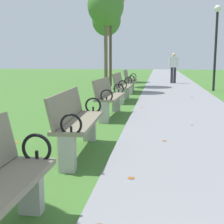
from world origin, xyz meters
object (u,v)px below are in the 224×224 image
object	(u,v)px
park_bench_6	(130,80)
tree_4	(106,20)
tree_2	(106,6)
pedestrian_walking	(174,66)
park_bench_5	(122,86)
lamp_post	(216,35)
park_bench_3	(76,121)
park_bench_4	(109,96)

from	to	relation	value
park_bench_6	tree_4	size ratio (longest dim) A/B	0.37
tree_2	pedestrian_walking	distance (m)	6.11
park_bench_6	tree_2	bearing A→B (deg)	176.35
park_bench_5	pedestrian_walking	distance (m)	7.78
tree_2	lamp_post	world-z (taller)	tree_2
park_bench_3	tree_2	bearing A→B (deg)	96.60
tree_4	lamp_post	bearing A→B (deg)	-40.13
tree_2	park_bench_3	bearing A→B (deg)	-83.40
park_bench_5	pedestrian_walking	bearing A→B (deg)	75.61
park_bench_5	park_bench_6	xyz separation A→B (m)	(0.00, 2.66, 0.00)
tree_2	tree_4	xyz separation A→B (m)	(-0.89, 5.56, 0.12)
pedestrian_walking	lamp_post	distance (m)	4.24
lamp_post	park_bench_4	bearing A→B (deg)	-117.75
park_bench_5	tree_2	size ratio (longest dim) A/B	0.38
park_bench_4	park_bench_5	distance (m)	2.74
pedestrian_walking	park_bench_4	bearing A→B (deg)	-100.65
tree_2	pedestrian_walking	bearing A→B (deg)	58.81
park_bench_3	lamp_post	distance (m)	10.27
tree_2	pedestrian_walking	size ratio (longest dim) A/B	2.58
park_bench_4	tree_4	bearing A→B (deg)	99.58
park_bench_4	park_bench_6	distance (m)	5.41
park_bench_6	tree_4	xyz separation A→B (m)	(-1.86, 5.62, 3.00)
park_bench_3	pedestrian_walking	world-z (taller)	pedestrian_walking
park_bench_3	park_bench_5	world-z (taller)	same
park_bench_4	park_bench_5	size ratio (longest dim) A/B	1.01
park_bench_4	tree_4	size ratio (longest dim) A/B	0.37
park_bench_5	park_bench_6	world-z (taller)	same
park_bench_3	pedestrian_walking	size ratio (longest dim) A/B	1.00
tree_4	park_bench_3	bearing A→B (deg)	-82.41
park_bench_4	pedestrian_walking	bearing A→B (deg)	79.35
tree_4	lamp_post	world-z (taller)	tree_4
tree_4	pedestrian_walking	world-z (taller)	tree_4
lamp_post	park_bench_5	bearing A→B (deg)	-132.14
pedestrian_walking	lamp_post	size ratio (longest dim) A/B	0.47
park_bench_5	tree_2	distance (m)	4.08
park_bench_3	tree_4	bearing A→B (deg)	97.59
park_bench_3	park_bench_6	xyz separation A→B (m)	(0.00, 8.35, 0.00)
tree_4	pedestrian_walking	distance (m)	4.64
park_bench_5	tree_2	xyz separation A→B (m)	(-0.97, 2.73, 2.87)
pedestrian_walking	park_bench_6	bearing A→B (deg)	-111.67
park_bench_6	lamp_post	xyz separation A→B (m)	(3.45, 1.15, 1.82)
park_bench_4	pedestrian_walking	world-z (taller)	pedestrian_walking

